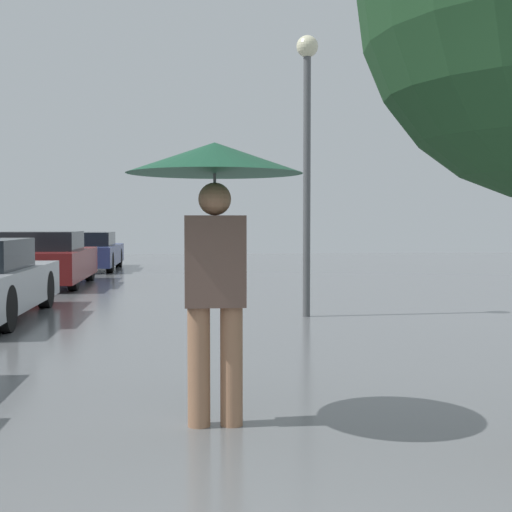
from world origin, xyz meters
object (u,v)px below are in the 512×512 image
pedestrian (215,195)px  parked_car_farthest (87,252)px  street_lamp (307,129)px  parked_car_third (42,260)px

pedestrian → parked_car_farthest: (-3.09, 16.47, -1.06)m
street_lamp → pedestrian: bearing=-106.0°
parked_car_third → parked_car_farthest: size_ratio=0.94×
parked_car_third → parked_car_farthest: bearing=87.4°
parked_car_third → parked_car_farthest: 5.31m
parked_car_farthest → street_lamp: 12.11m
parked_car_farthest → pedestrian: bearing=-79.4°
parked_car_farthest → parked_car_third: bearing=-92.6°
parked_car_third → street_lamp: 7.80m
parked_car_third → parked_car_farthest: parked_car_third is taller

